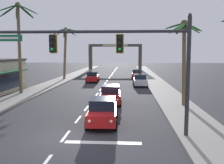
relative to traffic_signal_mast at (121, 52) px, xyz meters
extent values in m
plane|color=#2D2D33|center=(-3.06, -0.48, -4.68)|extent=(220.00, 220.00, 0.00)
cube|color=gray|center=(4.74, 19.52, -4.61)|extent=(3.20, 110.00, 0.14)
cube|color=gray|center=(-10.86, 19.52, -4.61)|extent=(3.20, 110.00, 0.14)
cube|color=silver|center=(-3.06, -3.82, -4.67)|extent=(0.16, 2.00, 0.01)
cube|color=silver|center=(-3.06, -0.15, -4.67)|extent=(0.16, 2.00, 0.01)
cube|color=silver|center=(-3.06, 3.51, -4.67)|extent=(0.16, 2.00, 0.01)
cube|color=silver|center=(-3.06, 7.18, -4.67)|extent=(0.16, 2.00, 0.01)
cube|color=silver|center=(-3.06, 10.85, -4.67)|extent=(0.16, 2.00, 0.01)
cube|color=silver|center=(-3.06, 14.51, -4.67)|extent=(0.16, 2.00, 0.01)
cube|color=silver|center=(-3.06, 18.18, -4.67)|extent=(0.16, 2.00, 0.01)
cube|color=silver|center=(-3.06, 21.84, -4.67)|extent=(0.16, 2.00, 0.01)
cube|color=silver|center=(-3.06, 25.51, -4.67)|extent=(0.16, 2.00, 0.01)
cube|color=silver|center=(-3.06, 29.18, -4.67)|extent=(0.16, 2.00, 0.01)
cube|color=silver|center=(-3.06, 32.84, -4.67)|extent=(0.16, 2.00, 0.01)
cube|color=silver|center=(-3.06, 36.51, -4.67)|extent=(0.16, 2.00, 0.01)
cube|color=silver|center=(-3.06, 40.18, -4.67)|extent=(0.16, 2.00, 0.01)
cube|color=silver|center=(-3.06, 43.84, -4.67)|extent=(0.16, 2.00, 0.01)
cube|color=silver|center=(-3.06, 47.51, -4.67)|extent=(0.16, 2.00, 0.01)
cube|color=silver|center=(-3.06, 51.18, -4.67)|extent=(0.16, 2.00, 0.01)
cube|color=silver|center=(-3.06, 54.84, -4.67)|extent=(0.16, 2.00, 0.01)
cube|color=silver|center=(-3.06, 58.51, -4.67)|extent=(0.16, 2.00, 0.01)
cube|color=silver|center=(-3.06, 62.17, -4.67)|extent=(0.16, 2.00, 0.01)
cube|color=silver|center=(-3.06, 65.84, -4.67)|extent=(0.16, 2.00, 0.01)
cube|color=silver|center=(-3.06, 69.51, -4.67)|extent=(0.16, 2.00, 0.01)
cube|color=silver|center=(-0.86, -1.08, -4.67)|extent=(4.00, 0.44, 0.01)
cylinder|color=#2D2D33|center=(3.61, 0.00, -1.41)|extent=(0.22, 0.22, 6.54)
cylinder|color=#2D2D33|center=(-1.87, 0.00, 1.09)|extent=(10.97, 0.16, 0.16)
sphere|color=#2D2D33|center=(3.61, 0.00, 1.92)|extent=(0.20, 0.20, 0.20)
cube|color=black|center=(-0.05, -0.02, 0.45)|extent=(0.32, 0.26, 0.92)
sphere|color=black|center=(-0.05, -0.16, 0.75)|extent=(0.17, 0.17, 0.17)
sphere|color=black|center=(-0.05, -0.16, 0.45)|extent=(0.17, 0.17, 0.17)
sphere|color=#1EE54C|center=(-0.05, -0.16, 0.15)|extent=(0.17, 0.17, 0.17)
cube|color=yellow|center=(-0.05, 0.15, 0.45)|extent=(0.42, 0.03, 1.04)
cube|color=black|center=(-3.70, -0.02, 0.45)|extent=(0.32, 0.26, 0.92)
sphere|color=black|center=(-3.70, -0.16, 0.75)|extent=(0.17, 0.17, 0.17)
sphere|color=black|center=(-3.70, -0.16, 0.45)|extent=(0.17, 0.17, 0.17)
sphere|color=#1EE54C|center=(-3.70, -0.16, 0.15)|extent=(0.17, 0.17, 0.17)
cube|color=yellow|center=(-3.70, 0.15, 0.45)|extent=(0.42, 0.03, 1.04)
cube|color=#146038|center=(-6.43, 0.00, 0.77)|extent=(2.06, 0.05, 0.36)
cube|color=white|center=(-6.43, -0.02, 0.77)|extent=(1.65, 0.01, 0.12)
cube|color=red|center=(-1.22, 2.45, -4.00)|extent=(1.90, 4.36, 0.72)
cube|color=black|center=(-1.23, 2.60, -3.32)|extent=(1.67, 2.25, 0.64)
cylinder|color=black|center=(-0.31, 1.06, -4.36)|extent=(0.24, 0.65, 0.64)
cylinder|color=black|center=(-2.04, 1.00, -4.36)|extent=(0.24, 0.65, 0.64)
cylinder|color=black|center=(-0.41, 3.90, -4.36)|extent=(0.24, 0.65, 0.64)
cylinder|color=black|center=(-2.13, 3.84, -4.36)|extent=(0.24, 0.65, 0.64)
sphere|color=#F9EFC6|center=(-0.53, 0.30, -3.92)|extent=(0.18, 0.18, 0.18)
sphere|color=#F9EFC6|center=(-1.77, 0.26, -3.92)|extent=(0.18, 0.18, 0.18)
cube|color=red|center=(-0.63, 4.63, -3.90)|extent=(0.24, 0.07, 0.20)
cube|color=red|center=(-1.95, 4.59, -3.90)|extent=(0.24, 0.07, 0.20)
cube|color=red|center=(-1.18, 9.29, -4.00)|extent=(1.97, 4.38, 0.72)
cube|color=black|center=(-1.19, 9.44, -3.32)|extent=(1.70, 2.27, 0.64)
cylinder|color=black|center=(-0.25, 7.91, -4.36)|extent=(0.25, 0.65, 0.64)
cylinder|color=black|center=(-1.98, 7.83, -4.36)|extent=(0.25, 0.65, 0.64)
cylinder|color=black|center=(-0.39, 10.74, -4.36)|extent=(0.25, 0.65, 0.64)
cylinder|color=black|center=(-2.11, 10.66, -4.36)|extent=(0.25, 0.65, 0.64)
sphere|color=#F9EFC6|center=(-0.46, 7.15, -3.92)|extent=(0.18, 0.18, 0.18)
sphere|color=#F9EFC6|center=(-1.70, 7.09, -3.92)|extent=(0.18, 0.18, 0.18)
cube|color=red|center=(-0.63, 11.47, -3.90)|extent=(0.24, 0.07, 0.20)
cube|color=red|center=(-1.95, 11.41, -3.90)|extent=(0.24, 0.07, 0.20)
cube|color=red|center=(-5.20, 26.62, -4.00)|extent=(1.95, 4.37, 0.72)
cube|color=black|center=(-5.19, 26.47, -3.32)|extent=(1.70, 2.27, 0.64)
cylinder|color=black|center=(-6.13, 28.00, -4.36)|extent=(0.25, 0.65, 0.64)
cylinder|color=black|center=(-4.40, 28.08, -4.36)|extent=(0.25, 0.65, 0.64)
cylinder|color=black|center=(-6.00, 25.17, -4.36)|extent=(0.25, 0.65, 0.64)
cylinder|color=black|center=(-4.27, 25.24, -4.36)|extent=(0.25, 0.65, 0.64)
sphere|color=#B2B2AD|center=(-5.92, 28.76, -3.92)|extent=(0.18, 0.18, 0.18)
sphere|color=#B2B2AD|center=(-4.68, 28.82, -3.92)|extent=(0.18, 0.18, 0.18)
cube|color=red|center=(-5.76, 24.43, -3.90)|extent=(0.24, 0.07, 0.20)
cube|color=red|center=(-4.44, 24.49, -3.90)|extent=(0.24, 0.07, 0.20)
cube|color=silver|center=(2.10, 21.92, -4.00)|extent=(1.83, 4.33, 0.72)
cube|color=black|center=(2.09, 22.07, -3.32)|extent=(1.64, 2.23, 0.64)
cylinder|color=black|center=(2.98, 20.51, -4.36)|extent=(0.23, 0.64, 0.64)
cylinder|color=black|center=(1.26, 20.48, -4.36)|extent=(0.23, 0.64, 0.64)
cylinder|color=black|center=(2.94, 23.35, -4.36)|extent=(0.23, 0.64, 0.64)
cylinder|color=black|center=(1.21, 23.32, -4.36)|extent=(0.23, 0.64, 0.64)
sphere|color=#B2B2AD|center=(2.75, 19.76, -3.92)|extent=(0.18, 0.18, 0.18)
sphere|color=#B2B2AD|center=(1.51, 19.74, -3.92)|extent=(0.18, 0.18, 0.18)
cube|color=red|center=(2.72, 24.09, -3.90)|extent=(0.24, 0.06, 0.20)
cube|color=red|center=(1.40, 24.06, -3.90)|extent=(0.24, 0.06, 0.20)
cube|color=red|center=(2.07, 32.86, -4.00)|extent=(1.91, 4.36, 0.72)
cube|color=black|center=(2.08, 33.01, -3.32)|extent=(1.68, 2.25, 0.64)
cylinder|color=black|center=(2.88, 31.41, -4.36)|extent=(0.24, 0.65, 0.64)
cylinder|color=black|center=(1.16, 31.47, -4.36)|extent=(0.24, 0.65, 0.64)
cylinder|color=black|center=(2.98, 34.24, -4.36)|extent=(0.24, 0.65, 0.64)
cylinder|color=black|center=(1.26, 34.30, -4.36)|extent=(0.24, 0.65, 0.64)
sphere|color=#B2B2AD|center=(2.61, 30.67, -3.92)|extent=(0.18, 0.18, 0.18)
sphere|color=#B2B2AD|center=(1.38, 30.71, -3.92)|extent=(0.18, 0.18, 0.18)
cube|color=red|center=(2.80, 34.99, -3.90)|extent=(0.24, 0.07, 0.20)
cube|color=red|center=(1.49, 35.04, -3.90)|extent=(0.24, 0.07, 0.20)
cylinder|color=brown|center=(-11.65, 14.21, 0.22)|extent=(0.36, 0.34, 9.79)
ellipsoid|color=#1E5123|center=(-10.49, 14.11, 4.67)|extent=(2.39, 0.60, 1.23)
ellipsoid|color=#1E5123|center=(-11.13, 15.20, 4.59)|extent=(1.41, 2.23, 1.37)
ellipsoid|color=#1E5123|center=(-12.11, 15.15, 4.50)|extent=(1.33, 2.14, 1.55)
ellipsoid|color=#1E5123|center=(-12.72, 14.17, 4.53)|extent=(2.24, 0.47, 1.49)
ellipsoid|color=#1E5123|center=(-12.31, 13.25, 4.70)|extent=(1.71, 2.19, 1.15)
ellipsoid|color=#1E5123|center=(-10.99, 13.15, 4.91)|extent=(1.66, 2.35, 0.74)
sphere|color=#4C4223|center=(-11.64, 14.21, 5.17)|extent=(0.60, 0.60, 0.60)
cylinder|color=brown|center=(-10.44, 30.04, -0.36)|extent=(0.88, 0.42, 8.64)
ellipsoid|color=#1E5123|center=(-8.95, 30.04, 3.80)|extent=(2.55, 0.41, 0.66)
ellipsoid|color=#1E5123|center=(-9.32, 30.91, 3.75)|extent=(2.08, 2.06, 0.75)
ellipsoid|color=#1E5123|center=(-9.80, 31.19, 3.66)|extent=(1.20, 2.48, 0.92)
ellipsoid|color=#1E5123|center=(-10.63, 31.04, 3.38)|extent=(1.26, 2.23, 1.48)
ellipsoid|color=#1E5123|center=(-11.38, 30.28, 3.61)|extent=(2.49, 0.89, 1.03)
ellipsoid|color=#1E5123|center=(-11.12, 29.50, 3.33)|extent=(2.11, 1.45, 1.56)
ellipsoid|color=#1E5123|center=(-10.59, 28.84, 3.79)|extent=(1.16, 2.54, 0.67)
ellipsoid|color=#1E5123|center=(-9.89, 28.82, 3.80)|extent=(1.03, 2.56, 0.65)
ellipsoid|color=#1E5123|center=(-9.24, 29.46, 3.43)|extent=(2.19, 1.53, 1.37)
sphere|color=#4C4223|center=(-10.21, 30.04, 4.01)|extent=(0.60, 0.60, 0.60)
cylinder|color=brown|center=(5.18, 8.38, -1.16)|extent=(0.49, 0.32, 7.04)
ellipsoid|color=#2D702D|center=(5.89, 8.58, 2.12)|extent=(1.75, 0.80, 0.82)
ellipsoid|color=#2D702D|center=(5.51, 9.00, 1.97)|extent=(1.22, 1.53, 1.10)
ellipsoid|color=#2D702D|center=(4.92, 9.16, 2.05)|extent=(0.76, 1.70, 0.94)
ellipsoid|color=#2D702D|center=(4.36, 8.85, 2.26)|extent=(1.71, 1.30, 0.54)
ellipsoid|color=#2D702D|center=(4.41, 8.03, 1.99)|extent=(1.61, 1.08, 1.06)
ellipsoid|color=#2D702D|center=(4.72, 7.64, 2.12)|extent=(1.13, 1.70, 0.81)
ellipsoid|color=#2D702D|center=(5.60, 7.82, 1.98)|extent=(1.36, 1.45, 1.07)
sphere|color=#4C4223|center=(5.09, 8.38, 2.41)|extent=(0.60, 0.60, 0.60)
cube|color=#423D38|center=(-9.77, 55.72, -1.52)|extent=(0.90, 0.90, 6.31)
cube|color=#423D38|center=(3.64, 55.72, -1.52)|extent=(0.90, 0.90, 6.31)
cube|color=#423D38|center=(-3.06, 55.72, 1.99)|extent=(14.31, 0.60, 0.70)
cube|color=tan|center=(-3.06, 55.40, 1.99)|extent=(6.71, 0.08, 0.56)
camera|label=1|loc=(0.40, -13.95, -0.05)|focal=41.37mm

